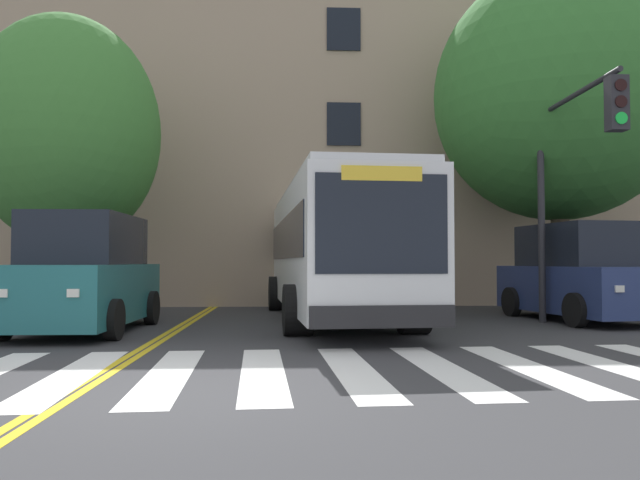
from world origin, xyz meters
name	(u,v)px	position (x,y,z in m)	size (l,w,h in m)	color
ground_plane	(167,395)	(0.00, 0.00, 0.00)	(120.00, 120.00, 0.00)	#38383A
crosswalk	(263,372)	(0.97, 1.34, 0.00)	(12.70, 4.70, 0.01)	white
lane_line_yellow_inner	(219,302)	(-1.13, 15.34, 0.00)	(0.12, 36.00, 0.01)	gold
lane_line_yellow_outer	(223,302)	(-0.97, 15.34, 0.00)	(0.12, 36.00, 0.01)	gold
city_bus	(330,249)	(2.37, 9.04, 1.76)	(3.39, 12.18, 3.23)	white
car_teal_near_lane	(86,277)	(-2.84, 6.22, 1.13)	(2.29, 4.78, 2.40)	#236B70
car_navy_far_lane	(578,275)	(8.36, 8.04, 1.11)	(2.67, 4.87, 2.35)	navy
car_silver_behind_bus	(339,270)	(3.50, 19.95, 1.09)	(2.33, 4.79, 2.30)	#B7BABF
traffic_light_near_corner	(570,160)	(7.27, 6.05, 3.59)	(0.34, 3.69, 5.29)	#28282D
street_tree_curbside_large	(558,95)	(8.78, 9.92, 6.06)	(6.96, 7.32, 9.57)	brown
street_tree_curbside_small	(67,133)	(-4.37, 9.37, 4.75)	(6.41, 6.33, 7.76)	#4C3D2D
building_facade	(336,151)	(3.10, 16.28, 5.56)	(42.30, 6.43, 11.10)	tan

